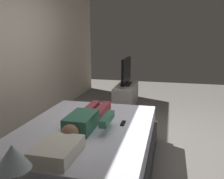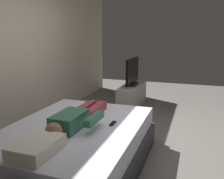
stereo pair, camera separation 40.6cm
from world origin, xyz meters
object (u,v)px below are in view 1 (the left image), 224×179
Objects in this scene: bed at (86,148)px; person at (87,119)px; remote at (123,123)px; tv at (126,72)px; tv_stand at (126,96)px; lamp at (13,158)px; pillow at (58,150)px.

person is (0.03, -0.00, 0.36)m from bed.
tv reaches higher than remote.
remote is 0.14× the size of tv_stand.
lamp is at bearing -179.38° from bed.
tv_stand is at bearing -0.06° from bed.
bed is 2.39× the size of tv.
bed is 2.64m from tv_stand.
tv_stand is 1.25× the size of tv.
tv_stand is (2.46, 0.41, -0.30)m from remote.
bed is 1.67× the size of person.
person is at bearing 0.47° from lamp.
person is at bearing 110.47° from remote.
bed is 13.99× the size of remote.
person is 1.15× the size of tv_stand.
remote is at bearing -14.42° from lamp.
remote reaches higher than bed.
person reaches higher than pillow.
tv is at bearing -0.06° from bed.
bed is 4.37× the size of pillow.
lamp is (-3.99, -0.01, 0.60)m from tv_stand.
tv is at bearing -90.00° from tv_stand.
lamp reaches higher than bed.
pillow is at bearing 179.75° from person.
lamp is at bearing -179.83° from tv_stand.
pillow reaches higher than remote.
tv_stand is 2.62× the size of lamp.
person reaches higher than remote.
person is 0.44m from remote.
remote is (0.18, -0.41, 0.29)m from bed.
lamp reaches higher than tv_stand.
tv_stand is (2.61, 0.00, -0.37)m from person.
bed is at bearing 113.80° from remote.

